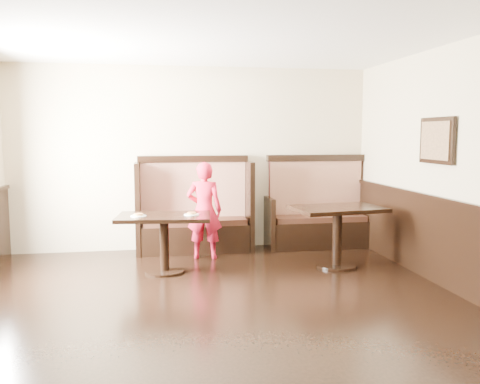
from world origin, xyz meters
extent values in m
plane|color=black|center=(0.00, 0.00, 0.00)|extent=(7.00, 7.00, 0.00)
plane|color=#BDB089|center=(0.00, 3.50, 1.40)|extent=(5.50, 0.00, 5.50)
plane|color=#BDB089|center=(0.00, -3.50, 1.40)|extent=(5.50, 0.00, 5.50)
plane|color=white|center=(0.00, 0.00, 2.80)|extent=(7.00, 7.00, 0.00)
cube|color=black|center=(2.71, 1.20, 1.70)|extent=(0.04, 0.70, 0.55)
cube|color=olive|center=(2.69, 1.20, 1.70)|extent=(0.01, 0.60, 0.45)
cube|color=black|center=(0.00, 3.22, 0.21)|extent=(1.60, 0.50, 0.42)
cube|color=#321910|center=(0.00, 3.22, 0.46)|extent=(1.54, 0.46, 0.09)
cube|color=#541017|center=(0.00, 3.43, 0.90)|extent=(1.60, 0.12, 0.92)
cube|color=black|center=(0.00, 3.43, 1.40)|extent=(1.68, 0.16, 0.10)
cube|color=black|center=(-0.84, 3.32, 0.68)|extent=(0.07, 0.72, 1.36)
cube|color=black|center=(0.84, 3.32, 0.68)|extent=(0.07, 0.72, 1.36)
cube|color=black|center=(1.95, 3.22, 0.21)|extent=(1.50, 0.50, 0.42)
cube|color=#321910|center=(1.95, 3.22, 0.46)|extent=(1.44, 0.46, 0.09)
cube|color=#541017|center=(1.95, 3.43, 0.90)|extent=(1.50, 0.12, 0.92)
cube|color=black|center=(1.95, 3.43, 1.40)|extent=(1.58, 0.16, 0.10)
cube|color=black|center=(1.16, 3.32, 0.40)|extent=(0.07, 0.72, 0.80)
cube|color=black|center=(2.74, 3.32, 0.40)|extent=(0.07, 0.72, 0.80)
cube|color=black|center=(-0.48, 2.13, 0.72)|extent=(1.25, 0.85, 0.05)
cylinder|color=black|center=(-0.48, 2.13, 0.35)|extent=(0.12, 0.12, 0.68)
cylinder|color=black|center=(-0.48, 2.13, 0.01)|extent=(0.51, 0.51, 0.03)
cube|color=black|center=(1.81, 2.03, 0.79)|extent=(1.26, 0.92, 0.05)
cylinder|color=black|center=(1.81, 2.03, 0.38)|extent=(0.13, 0.13, 0.74)
cylinder|color=black|center=(1.81, 2.03, 0.02)|extent=(0.55, 0.55, 0.03)
imported|color=red|center=(0.10, 2.80, 0.69)|extent=(0.57, 0.44, 1.39)
cylinder|color=white|center=(-0.80, 2.08, 0.75)|extent=(0.20, 0.20, 0.01)
cylinder|color=tan|center=(-0.80, 2.08, 0.77)|extent=(0.12, 0.12, 0.02)
cylinder|color=#EABA54|center=(-0.80, 2.08, 0.78)|extent=(0.11, 0.11, 0.01)
cylinder|color=white|center=(-0.13, 2.08, 0.75)|extent=(0.19, 0.19, 0.01)
cylinder|color=tan|center=(-0.13, 2.08, 0.77)|extent=(0.12, 0.12, 0.02)
cylinder|color=#EABA54|center=(-0.13, 2.08, 0.78)|extent=(0.10, 0.10, 0.01)
camera|label=1|loc=(-0.60, -4.34, 1.78)|focal=38.00mm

